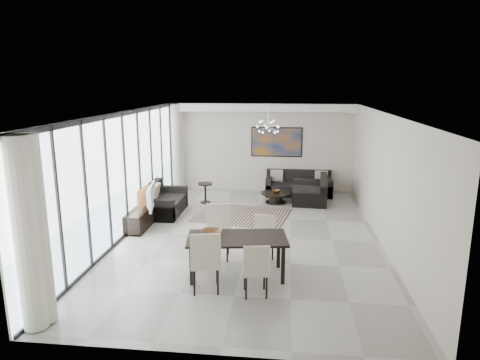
# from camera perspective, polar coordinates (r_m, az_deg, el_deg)

# --- Properties ---
(room_shell) EXTENTS (6.00, 9.00, 2.90)m
(room_shell) POSITION_cam_1_polar(r_m,az_deg,el_deg) (9.72, 3.98, 0.33)
(room_shell) COLOR #A8A39B
(room_shell) RESTS_ON ground
(window_wall) EXTENTS (0.37, 8.95, 2.90)m
(window_wall) POSITION_cam_1_polar(r_m,az_deg,el_deg) (10.39, -14.63, 0.85)
(window_wall) COLOR silver
(window_wall) RESTS_ON floor
(soffit) EXTENTS (5.98, 0.40, 0.26)m
(soffit) POSITION_cam_1_polar(r_m,az_deg,el_deg) (13.83, 2.87, 9.61)
(soffit) COLOR white
(soffit) RESTS_ON room_shell
(painting) EXTENTS (1.68, 0.04, 0.98)m
(painting) POSITION_cam_1_polar(r_m,az_deg,el_deg) (14.09, 4.90, 5.06)
(painting) COLOR #A15816
(painting) RESTS_ON room_shell
(chandelier) EXTENTS (0.66, 0.66, 0.71)m
(chandelier) POSITION_cam_1_polar(r_m,az_deg,el_deg) (12.06, 3.77, 7.11)
(chandelier) COLOR silver
(chandelier) RESTS_ON room_shell
(rug) EXTENTS (2.73, 2.28, 0.01)m
(rug) POSITION_cam_1_polar(r_m,az_deg,el_deg) (11.76, 0.35, -4.70)
(rug) COLOR black
(rug) RESTS_ON floor
(coffee_table) EXTENTS (0.90, 0.90, 0.31)m
(coffee_table) POSITION_cam_1_polar(r_m,az_deg,el_deg) (12.97, 4.77, -2.26)
(coffee_table) COLOR black
(coffee_table) RESTS_ON floor
(bowl_coffee) EXTENTS (0.30, 0.30, 0.08)m
(bowl_coffee) POSITION_cam_1_polar(r_m,az_deg,el_deg) (12.91, 4.80, -1.52)
(bowl_coffee) COLOR brown
(bowl_coffee) RESTS_ON coffee_table
(sofa_main) EXTENTS (2.11, 0.86, 0.77)m
(sofa_main) POSITION_cam_1_polar(r_m,az_deg,el_deg) (13.96, 7.82, -0.90)
(sofa_main) COLOR black
(sofa_main) RESTS_ON floor
(loveseat) EXTENTS (0.93, 1.66, 0.83)m
(loveseat) POSITION_cam_1_polar(r_m,az_deg,el_deg) (12.05, -10.26, -3.10)
(loveseat) COLOR black
(loveseat) RESTS_ON floor
(armchair) EXTENTS (1.07, 1.12, 0.89)m
(armchair) POSITION_cam_1_polar(r_m,az_deg,el_deg) (12.97, 9.47, -1.82)
(armchair) COLOR black
(armchair) RESTS_ON floor
(side_table) EXTENTS (0.44, 0.44, 0.61)m
(side_table) POSITION_cam_1_polar(r_m,az_deg,el_deg) (12.90, -4.65, -1.26)
(side_table) COLOR black
(side_table) RESTS_ON floor
(tv_console) EXTENTS (0.42, 1.50, 0.47)m
(tv_console) POSITION_cam_1_polar(r_m,az_deg,el_deg) (11.08, -12.97, -4.91)
(tv_console) COLOR black
(tv_console) RESTS_ON floor
(television) EXTENTS (0.34, 1.05, 0.60)m
(television) POSITION_cam_1_polar(r_m,az_deg,el_deg) (10.95, -12.19, -2.18)
(television) COLOR gray
(television) RESTS_ON tv_console
(dining_table) EXTENTS (1.94, 1.16, 0.77)m
(dining_table) POSITION_cam_1_polar(r_m,az_deg,el_deg) (8.00, -0.38, -8.21)
(dining_table) COLOR black
(dining_table) RESTS_ON floor
(dining_chair_sw) EXTENTS (0.61, 0.61, 1.12)m
(dining_chair_sw) POSITION_cam_1_polar(r_m,az_deg,el_deg) (7.40, -4.62, -10.33)
(dining_chair_sw) COLOR beige
(dining_chair_sw) RESTS_ON floor
(dining_chair_se) EXTENTS (0.51, 0.51, 0.95)m
(dining_chair_se) POSITION_cam_1_polar(r_m,az_deg,el_deg) (7.30, 2.16, -11.50)
(dining_chair_se) COLOR beige
(dining_chair_se) RESTS_ON floor
(dining_chair_nw) EXTENTS (0.55, 0.55, 1.11)m
(dining_chair_nw) POSITION_cam_1_polar(r_m,az_deg,el_deg) (8.90, -2.91, -6.28)
(dining_chair_nw) COLOR beige
(dining_chair_nw) RESTS_ON floor
(dining_chair_ne) EXTENTS (0.52, 0.52, 0.94)m
(dining_chair_ne) POSITION_cam_1_polar(r_m,az_deg,el_deg) (8.74, 3.19, -7.36)
(dining_chair_ne) COLOR beige
(dining_chair_ne) RESTS_ON floor
(bowl_dining) EXTENTS (0.39, 0.39, 0.09)m
(bowl_dining) POSITION_cam_1_polar(r_m,az_deg,el_deg) (8.07, -3.80, -7.04)
(bowl_dining) COLOR brown
(bowl_dining) RESTS_ON dining_table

